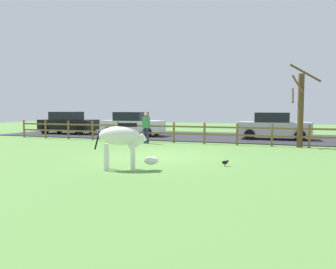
# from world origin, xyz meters

# --- Properties ---
(ground_plane) EXTENTS (60.00, 60.00, 0.00)m
(ground_plane) POSITION_xyz_m (0.00, 0.00, 0.00)
(ground_plane) COLOR #5B8C42
(parking_asphalt) EXTENTS (28.00, 7.40, 0.05)m
(parking_asphalt) POSITION_xyz_m (0.00, 9.30, 0.03)
(parking_asphalt) COLOR #2D2D33
(parking_asphalt) RESTS_ON ground_plane
(paddock_fence) EXTENTS (21.96, 0.11, 1.10)m
(paddock_fence) POSITION_xyz_m (-0.08, 5.00, 0.63)
(paddock_fence) COLOR brown
(paddock_fence) RESTS_ON ground_plane
(bare_tree) EXTENTS (1.37, 1.23, 3.86)m
(bare_tree) POSITION_xyz_m (5.37, 4.99, 1.88)
(bare_tree) COLOR #513A23
(bare_tree) RESTS_ON ground_plane
(zebra) EXTENTS (1.87, 0.89, 1.41)m
(zebra) POSITION_xyz_m (0.18, -3.09, 0.93)
(zebra) COLOR white
(zebra) RESTS_ON ground_plane
(crow_on_grass) EXTENTS (0.21, 0.10, 0.20)m
(crow_on_grass) POSITION_xyz_m (2.98, -1.42, 0.13)
(crow_on_grass) COLOR black
(crow_on_grass) RESTS_ON ground_plane
(parked_car_white) EXTENTS (4.03, 1.94, 1.56)m
(parked_car_white) POSITION_xyz_m (-4.83, 8.07, 0.84)
(parked_car_white) COLOR white
(parked_car_white) RESTS_ON parking_asphalt
(parked_car_silver) EXTENTS (4.07, 2.01, 1.56)m
(parked_car_silver) POSITION_xyz_m (4.06, 8.49, 0.84)
(parked_car_silver) COLOR #B7BABF
(parked_car_silver) RESTS_ON parking_asphalt
(parked_car_black) EXTENTS (4.08, 2.05, 1.56)m
(parked_car_black) POSITION_xyz_m (-9.89, 8.06, 0.84)
(parked_car_black) COLOR black
(parked_car_black) RESTS_ON parking_asphalt
(visitor_near_fence) EXTENTS (0.39, 0.28, 1.64)m
(visitor_near_fence) POSITION_xyz_m (-2.19, 4.19, 0.91)
(visitor_near_fence) COLOR #232847
(visitor_near_fence) RESTS_ON ground_plane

